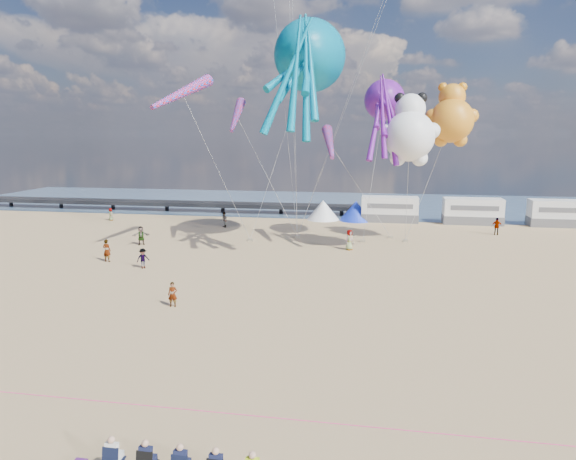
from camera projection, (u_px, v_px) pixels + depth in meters
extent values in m
plane|color=tan|center=(275.00, 359.00, 23.93)|extent=(120.00, 120.00, 0.00)
plane|color=#3E5976|center=(347.00, 204.00, 77.19)|extent=(120.00, 120.00, 0.00)
cube|color=black|center=(139.00, 203.00, 71.09)|extent=(60.00, 3.00, 0.50)
cube|color=silver|center=(390.00, 209.00, 61.38)|extent=(6.60, 2.50, 3.00)
cube|color=silver|center=(472.00, 211.00, 59.77)|extent=(6.60, 2.50, 3.00)
cube|color=silver|center=(560.00, 213.00, 58.17)|extent=(6.60, 2.50, 3.00)
cone|color=white|center=(323.00, 210.00, 62.78)|extent=(4.00, 4.00, 2.40)
cone|color=#1933CC|center=(356.00, 211.00, 62.11)|extent=(4.00, 4.00, 2.40)
cylinder|color=#F2338C|center=(249.00, 415.00, 19.09)|extent=(34.00, 0.03, 0.03)
imported|color=tan|center=(173.00, 294.00, 31.06)|extent=(0.61, 0.45, 1.53)
imported|color=#7F6659|center=(349.00, 240.00, 46.31)|extent=(0.78, 0.81, 1.86)
imported|color=#7F6659|center=(224.00, 220.00, 57.53)|extent=(0.94, 1.02, 1.75)
imported|color=#7F6659|center=(143.00, 258.00, 39.93)|extent=(0.98, 0.97, 1.60)
imported|color=#7F6659|center=(497.00, 226.00, 53.17)|extent=(1.27, 0.83, 1.84)
imported|color=#7F6659|center=(141.00, 236.00, 48.47)|extent=(1.12, 0.86, 1.78)
imported|color=#7F6659|center=(107.00, 250.00, 42.06)|extent=(1.78, 0.72, 1.87)
imported|color=#7F6659|center=(111.00, 214.00, 62.23)|extent=(0.63, 0.66, 1.51)
cube|color=gray|center=(250.00, 240.00, 50.28)|extent=(0.50, 0.35, 0.22)
cube|color=gray|center=(363.00, 241.00, 49.90)|extent=(0.50, 0.35, 0.22)
cube|color=gray|center=(405.00, 241.00, 49.94)|extent=(0.50, 0.35, 0.22)
cube|color=gray|center=(390.00, 237.00, 51.72)|extent=(0.50, 0.35, 0.22)
cube|color=gray|center=(297.00, 237.00, 51.92)|extent=(0.50, 0.35, 0.22)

